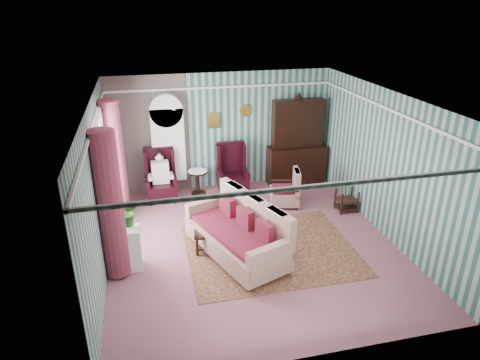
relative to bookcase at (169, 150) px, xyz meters
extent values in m
plane|color=#8F535E|center=(1.35, -2.84, -1.12)|extent=(6.00, 6.00, 0.00)
cube|color=#335C5A|center=(1.35, 0.16, 0.33)|extent=(5.50, 0.02, 2.90)
cube|color=#335C5A|center=(1.35, -5.84, 0.33)|extent=(5.50, 0.02, 2.90)
cube|color=#335C5A|center=(-1.40, -2.84, 0.33)|extent=(0.02, 6.00, 2.90)
cube|color=#335C5A|center=(4.10, -2.84, 0.33)|extent=(0.02, 6.00, 2.90)
cube|color=silver|center=(1.35, -2.84, 1.78)|extent=(5.50, 6.00, 0.02)
cube|color=#8C4753|center=(-0.45, 0.15, 0.33)|extent=(1.90, 0.01, 2.90)
cube|color=white|center=(1.35, -2.84, 1.43)|extent=(5.50, 6.00, 0.05)
cube|color=white|center=(-1.37, -2.24, 0.43)|extent=(0.04, 1.50, 1.90)
cylinder|color=maroon|center=(-1.20, -3.29, 0.23)|extent=(0.44, 0.44, 2.60)
cylinder|color=maroon|center=(-1.20, -1.19, 0.23)|extent=(0.44, 0.44, 2.60)
cube|color=gold|center=(1.15, 0.13, 0.63)|extent=(0.30, 0.03, 0.38)
cube|color=silver|center=(0.00, 0.00, 0.00)|extent=(0.80, 0.28, 2.24)
cube|color=black|center=(3.25, -0.12, 0.06)|extent=(1.50, 0.56, 2.36)
cube|color=black|center=(-0.25, -0.39, -0.50)|extent=(0.76, 0.80, 1.25)
cube|color=black|center=(1.50, -0.39, -0.50)|extent=(0.76, 0.80, 1.25)
cylinder|color=black|center=(0.65, -0.24, -0.82)|extent=(0.50, 0.50, 0.60)
cube|color=black|center=(3.82, -1.94, -0.85)|extent=(0.45, 0.38, 0.54)
cube|color=silver|center=(-1.05, -3.14, -0.72)|extent=(0.55, 0.35, 0.80)
cube|color=#55261C|center=(1.65, -3.14, -1.11)|extent=(3.20, 2.60, 0.01)
cube|color=#B8B48F|center=(0.95, -3.18, -0.63)|extent=(1.74, 2.47, 0.98)
cube|color=#C0B795|center=(2.53, -1.34, -0.64)|extent=(0.88, 0.87, 0.96)
cube|color=black|center=(0.64, -2.89, -0.91)|extent=(0.91, 0.60, 0.42)
imported|color=#164819|center=(-1.12, -3.22, -0.11)|extent=(0.39, 0.35, 0.42)
imported|color=#20551A|center=(-0.92, -3.02, -0.07)|extent=(0.33, 0.30, 0.49)
imported|color=#184C17|center=(-1.17, -3.06, -0.12)|extent=(0.29, 0.29, 0.39)
camera|label=1|loc=(-0.54, -9.92, 3.40)|focal=32.00mm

